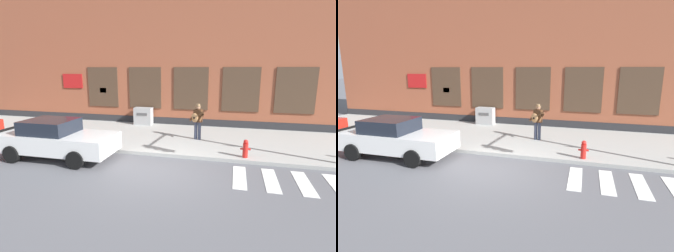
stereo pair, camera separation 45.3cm
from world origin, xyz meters
TOP-DOWN VIEW (x-y plane):
  - ground_plane at (0.00, 0.00)m, footprint 160.00×160.00m
  - sidewalk at (0.00, 4.29)m, footprint 28.00×5.60m
  - building_backdrop at (-0.00, 9.08)m, footprint 28.00×4.06m
  - crosswalk at (5.19, 0.19)m, footprint 5.20×1.90m
  - red_car at (-4.17, 0.37)m, footprint 4.62×2.02m
  - busker at (0.85, 3.98)m, footprint 0.72×0.67m
  - utility_box at (-2.79, 6.64)m, footprint 1.08×0.59m
  - fire_hydrant at (3.01, 1.84)m, footprint 0.38×0.20m

SIDE VIEW (x-z plane):
  - ground_plane at x=0.00m, z-range 0.00..0.00m
  - crosswalk at x=5.19m, z-range 0.00..0.01m
  - sidewalk at x=0.00m, z-range 0.00..0.14m
  - fire_hydrant at x=3.01m, z-range 0.14..0.84m
  - utility_box at x=-2.79m, z-range 0.14..1.16m
  - red_car at x=-4.17m, z-range 0.01..1.54m
  - busker at x=0.85m, z-range 0.26..1.96m
  - building_backdrop at x=0.00m, z-range -0.01..8.10m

